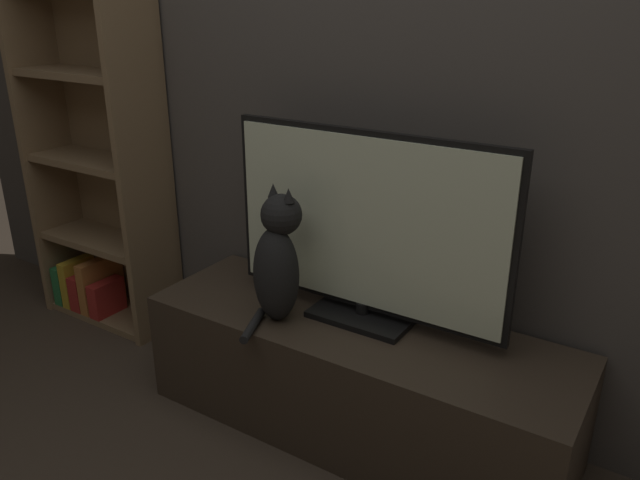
% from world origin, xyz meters
% --- Properties ---
extents(wall_back, '(4.80, 0.05, 2.60)m').
position_xyz_m(wall_back, '(0.00, 1.22, 1.30)').
color(wall_back, '#47423D').
rests_on(wall_back, ground_plane).
extents(tv_stand, '(1.45, 0.47, 0.41)m').
position_xyz_m(tv_stand, '(0.00, 0.95, 0.20)').
color(tv_stand, '#33281E').
rests_on(tv_stand, ground_plane).
extents(tv, '(0.96, 0.20, 0.63)m').
position_xyz_m(tv, '(-0.01, 1.00, 0.72)').
color(tv, black).
rests_on(tv, tv_stand).
extents(cat, '(0.19, 0.30, 0.45)m').
position_xyz_m(cat, '(-0.24, 0.85, 0.61)').
color(cat, black).
rests_on(cat, tv_stand).
extents(bookshelf, '(0.65, 0.28, 1.49)m').
position_xyz_m(bookshelf, '(-1.38, 1.09, 0.67)').
color(bookshelf, brown).
rests_on(bookshelf, ground_plane).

